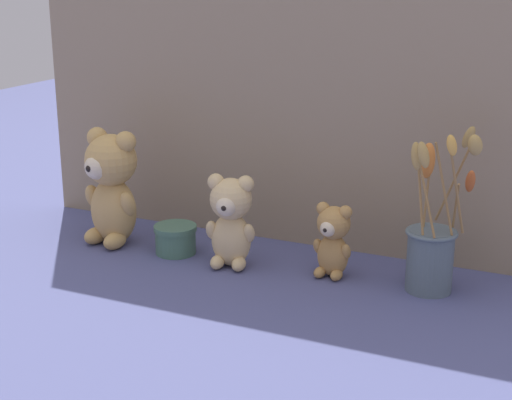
% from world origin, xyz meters
% --- Properties ---
extents(ground_plane, '(4.00, 4.00, 0.00)m').
position_xyz_m(ground_plane, '(0.00, 0.00, 0.00)').
color(ground_plane, '#4C5184').
extents(backdrop_wall, '(1.16, 0.02, 0.79)m').
position_xyz_m(backdrop_wall, '(0.00, 0.17, 0.40)').
color(backdrop_wall, gray).
rests_on(backdrop_wall, ground).
extents(teddy_bear_large, '(0.14, 0.12, 0.24)m').
position_xyz_m(teddy_bear_large, '(-0.32, -0.00, 0.13)').
color(teddy_bear_large, tan).
rests_on(teddy_bear_large, ground).
extents(teddy_bear_medium, '(0.10, 0.09, 0.18)m').
position_xyz_m(teddy_bear_medium, '(-0.04, -0.02, 0.10)').
color(teddy_bear_medium, '#DBBC84').
rests_on(teddy_bear_medium, ground).
extents(teddy_bear_small, '(0.08, 0.07, 0.14)m').
position_xyz_m(teddy_bear_small, '(0.16, 0.02, 0.07)').
color(teddy_bear_small, tan).
rests_on(teddy_bear_small, ground).
extents(flower_vase, '(0.13, 0.16, 0.30)m').
position_xyz_m(flower_vase, '(0.34, 0.03, 0.09)').
color(flower_vase, slate).
rests_on(flower_vase, ground).
extents(decorative_tin_tall, '(0.09, 0.09, 0.06)m').
position_xyz_m(decorative_tin_tall, '(-0.17, -0.00, 0.03)').
color(decorative_tin_tall, '#47705B').
rests_on(decorative_tin_tall, ground).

